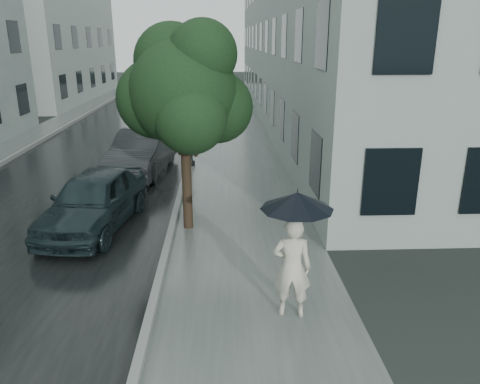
{
  "coord_description": "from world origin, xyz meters",
  "views": [
    {
      "loc": [
        -0.34,
        -7.97,
        4.54
      ],
      "look_at": [
        0.07,
        1.85,
        1.3
      ],
      "focal_mm": 35.0,
      "sensor_mm": 36.0,
      "label": 1
    }
  ],
  "objects_px": {
    "lamp_post": "(184,87)",
    "car_far": "(142,152)",
    "car_near": "(94,200)",
    "pedestrian": "(292,268)",
    "street_tree": "(184,90)"
  },
  "relations": [
    {
      "from": "street_tree",
      "to": "pedestrian",
      "type": "bearing_deg",
      "value": -63.93
    },
    {
      "from": "street_tree",
      "to": "lamp_post",
      "type": "distance_m",
      "value": 5.92
    },
    {
      "from": "pedestrian",
      "to": "street_tree",
      "type": "distance_m",
      "value": 5.2
    },
    {
      "from": "car_far",
      "to": "car_near",
      "type": "bearing_deg",
      "value": -87.7
    },
    {
      "from": "pedestrian",
      "to": "street_tree",
      "type": "height_order",
      "value": "street_tree"
    },
    {
      "from": "pedestrian",
      "to": "lamp_post",
      "type": "xyz_separation_m",
      "value": [
        -2.42,
        9.98,
        2.01
      ]
    },
    {
      "from": "pedestrian",
      "to": "car_near",
      "type": "relative_size",
      "value": 0.42
    },
    {
      "from": "pedestrian",
      "to": "street_tree",
      "type": "bearing_deg",
      "value": -55.72
    },
    {
      "from": "car_near",
      "to": "car_far",
      "type": "height_order",
      "value": "car_far"
    },
    {
      "from": "lamp_post",
      "to": "car_far",
      "type": "bearing_deg",
      "value": -157.02
    },
    {
      "from": "lamp_post",
      "to": "car_near",
      "type": "relative_size",
      "value": 1.2
    },
    {
      "from": "lamp_post",
      "to": "car_near",
      "type": "xyz_separation_m",
      "value": [
        -1.9,
        -5.87,
        -2.18
      ]
    },
    {
      "from": "car_near",
      "to": "car_far",
      "type": "distance_m",
      "value": 5.02
    },
    {
      "from": "car_near",
      "to": "car_far",
      "type": "relative_size",
      "value": 0.93
    },
    {
      "from": "pedestrian",
      "to": "lamp_post",
      "type": "distance_m",
      "value": 10.47
    }
  ]
}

